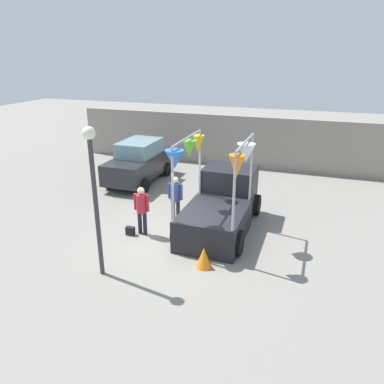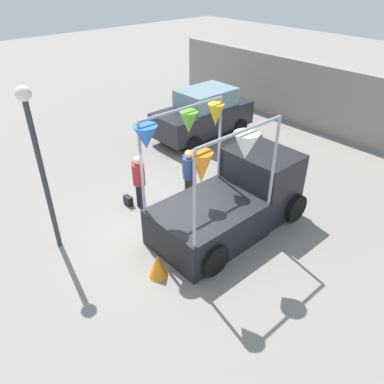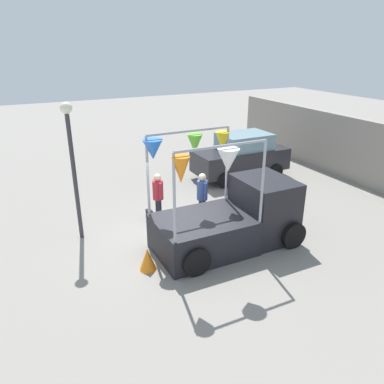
{
  "view_description": "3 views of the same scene",
  "coord_description": "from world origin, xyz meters",
  "views": [
    {
      "loc": [
        3.71,
        -10.05,
        5.6
      ],
      "look_at": [
        0.21,
        0.07,
        1.57
      ],
      "focal_mm": 35.0,
      "sensor_mm": 36.0,
      "label": 1
    },
    {
      "loc": [
        6.15,
        -4.97,
        6.07
      ],
      "look_at": [
        0.49,
        0.07,
        1.3
      ],
      "focal_mm": 35.0,
      "sensor_mm": 36.0,
      "label": 2
    },
    {
      "loc": [
        8.89,
        -4.07,
        5.41
      ],
      "look_at": [
        0.05,
        0.3,
        1.45
      ],
      "focal_mm": 35.0,
      "sensor_mm": 36.0,
      "label": 3
    }
  ],
  "objects": [
    {
      "name": "ground_plane",
      "position": [
        0.0,
        0.0,
        0.0
      ],
      "size": [
        60.0,
        60.0,
        0.0
      ],
      "primitive_type": "plane",
      "color": "gray"
    },
    {
      "name": "vendor_truck",
      "position": [
        0.87,
        1.25,
        0.88
      ],
      "size": [
        2.47,
        4.13,
        3.24
      ],
      "color": "black",
      "rests_on": "ground"
    },
    {
      "name": "parked_car",
      "position": [
        -3.87,
        4.57,
        0.94
      ],
      "size": [
        1.88,
        4.0,
        1.88
      ],
      "color": "#26262B",
      "rests_on": "ground"
    },
    {
      "name": "person_customer",
      "position": [
        -1.41,
        -0.18,
        0.97
      ],
      "size": [
        0.53,
        0.34,
        1.62
      ],
      "color": "black",
      "rests_on": "ground"
    },
    {
      "name": "person_vendor",
      "position": [
        -0.73,
        1.04,
        1.0
      ],
      "size": [
        0.53,
        0.34,
        1.65
      ],
      "color": "#2D2823",
      "rests_on": "ground"
    },
    {
      "name": "handbag",
      "position": [
        -1.76,
        -0.38,
        0.14
      ],
      "size": [
        0.28,
        0.16,
        0.28
      ],
      "primitive_type": "cube",
      "color": "black",
      "rests_on": "ground"
    },
    {
      "name": "street_lamp",
      "position": [
        -1.4,
        -2.65,
        2.59
      ],
      "size": [
        0.32,
        0.32,
        3.98
      ],
      "color": "#333338",
      "rests_on": "ground"
    },
    {
      "name": "brick_boundary_wall",
      "position": [
        0.0,
        8.51,
        1.3
      ],
      "size": [
        18.0,
        0.36,
        2.6
      ],
      "primitive_type": "cube",
      "color": "gray",
      "rests_on": "ground"
    },
    {
      "name": "folded_kite_bundle_tangerine",
      "position": [
        1.08,
        -1.47,
        0.3
      ],
      "size": [
        0.45,
        0.45,
        0.6
      ],
      "primitive_type": "cone",
      "rotation": [
        0.0,
        0.0,
        0.03
      ],
      "color": "orange",
      "rests_on": "ground"
    }
  ]
}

